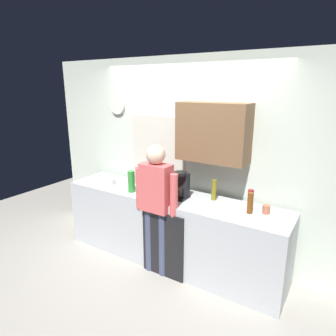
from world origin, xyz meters
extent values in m
plane|color=#9E998E|center=(0.00, 0.00, 0.00)|extent=(8.00, 8.00, 0.00)
cube|color=#B2B7BC|center=(0.00, 0.30, 0.45)|extent=(2.94, 0.64, 0.91)
cube|color=black|center=(0.11, -0.03, 0.41)|extent=(0.56, 0.02, 0.82)
cube|color=silver|center=(0.00, 0.73, 1.30)|extent=(4.54, 0.10, 2.60)
cube|color=beige|center=(-0.43, 0.67, 1.46)|extent=(0.86, 0.02, 0.76)
cube|color=#8CA5C6|center=(-0.43, 0.67, 1.46)|extent=(0.80, 0.02, 0.70)
cube|color=brown|center=(0.45, 0.52, 1.71)|extent=(0.84, 0.32, 0.68)
cylinder|color=silver|center=(-1.13, 0.66, 1.96)|extent=(0.26, 0.03, 0.26)
cube|color=black|center=(0.15, 0.28, 0.92)|extent=(0.20, 0.20, 0.03)
cube|color=black|center=(0.15, 0.34, 1.08)|extent=(0.18, 0.08, 0.28)
cylinder|color=black|center=(0.15, 0.25, 0.99)|extent=(0.11, 0.11, 0.11)
cylinder|color=black|center=(0.15, 0.28, 1.22)|extent=(0.17, 0.17, 0.03)
cylinder|color=brown|center=(1.01, 0.31, 1.02)|extent=(0.06, 0.06, 0.23)
cylinder|color=black|center=(-0.20, 0.54, 1.00)|extent=(0.06, 0.06, 0.18)
cylinder|color=maroon|center=(0.97, 0.43, 1.02)|extent=(0.06, 0.06, 0.22)
cylinder|color=#2D8C33|center=(-0.49, 0.15, 1.05)|extent=(0.09, 0.09, 0.28)
cylinder|color=olive|center=(0.52, 0.46, 1.03)|extent=(0.06, 0.06, 0.25)
cylinder|color=white|center=(-1.21, 0.26, 0.96)|extent=(0.08, 0.08, 0.09)
cylinder|color=#B26647|center=(1.16, 0.40, 0.95)|extent=(0.08, 0.08, 0.09)
cylinder|color=white|center=(-0.97, 0.21, 0.95)|extent=(0.22, 0.22, 0.08)
cylinder|color=#9E5638|center=(-0.29, 0.28, 0.95)|extent=(0.10, 0.10, 0.09)
sphere|color=#2D7233|center=(-0.29, 0.28, 1.06)|extent=(0.15, 0.15, 0.15)
cylinder|color=green|center=(-0.71, 0.43, 0.98)|extent=(0.06, 0.06, 0.15)
cone|color=white|center=(-0.71, 0.43, 1.07)|extent=(0.02, 0.02, 0.03)
cylinder|color=#3F4766|center=(-0.10, 0.00, 0.41)|extent=(0.12, 0.12, 0.82)
cylinder|color=#3F4766|center=(0.10, 0.00, 0.41)|extent=(0.12, 0.12, 0.82)
cube|color=#D85959|center=(0.00, 0.00, 1.10)|extent=(0.36, 0.20, 0.56)
sphere|color=beige|center=(0.00, 0.00, 1.49)|extent=(0.22, 0.22, 0.22)
cylinder|color=#D85959|center=(-0.24, 0.00, 1.05)|extent=(0.09, 0.09, 0.50)
cylinder|color=#D85959|center=(0.24, 0.00, 1.05)|extent=(0.09, 0.09, 0.50)
camera|label=1|loc=(1.83, -2.63, 2.23)|focal=31.59mm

